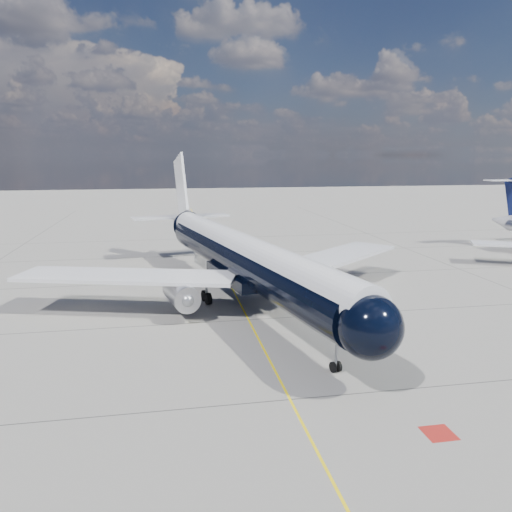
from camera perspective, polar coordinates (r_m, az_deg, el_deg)
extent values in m
plane|color=gray|center=(63.77, -3.84, -1.59)|extent=(320.00, 320.00, 0.00)
cube|color=yellow|center=(58.94, -3.28, -2.67)|extent=(0.16, 160.00, 0.01)
cube|color=maroon|center=(29.47, 20.15, -18.48)|extent=(1.60, 1.60, 0.01)
cylinder|color=black|center=(48.42, -1.44, -0.45)|extent=(12.20, 39.60, 3.97)
sphere|color=black|center=(30.56, 12.93, -7.92)|extent=(4.71, 4.71, 3.97)
cone|color=black|center=(71.43, -8.55, 3.80)|extent=(5.41, 7.97, 3.97)
cylinder|color=silver|center=(48.22, -1.44, 0.70)|extent=(11.78, 41.46, 3.09)
cube|color=black|center=(30.22, 13.21, -7.01)|extent=(2.71, 1.75, 0.57)
cube|color=silver|center=(47.46, -14.58, -2.23)|extent=(20.70, 10.50, 0.33)
cube|color=silver|center=(54.75, 8.73, -0.19)|extent=(18.68, 16.90, 0.33)
cube|color=black|center=(48.74, -1.43, -2.13)|extent=(6.48, 11.12, 1.04)
cylinder|color=#B3B3BB|center=(45.02, -8.56, -4.30)|extent=(3.29, 5.18, 2.34)
cylinder|color=#B3B3BB|center=(49.88, 6.75, -2.69)|extent=(3.29, 5.18, 2.34)
sphere|color=gray|center=(42.98, -7.84, -5.04)|extent=(1.36, 1.36, 1.15)
sphere|color=gray|center=(48.05, 8.02, -3.28)|extent=(1.36, 1.36, 1.15)
cube|color=silver|center=(45.01, -8.65, -3.27)|extent=(0.93, 3.31, 1.15)
cube|color=silver|center=(49.87, 6.65, -1.77)|extent=(0.93, 3.31, 1.15)
cube|color=silver|center=(70.42, -8.58, 8.05)|extent=(1.72, 6.54, 8.90)
cube|color=silver|center=(71.33, -8.57, 4.47)|extent=(13.96, 6.11, 0.23)
cylinder|color=gray|center=(34.48, 9.14, -10.96)|extent=(0.22, 0.22, 2.19)
cylinder|color=black|center=(34.75, 8.79, -12.45)|extent=(0.34, 0.75, 0.73)
cylinder|color=black|center=(34.95, 9.39, -12.33)|extent=(0.34, 0.75, 0.73)
cylinder|color=gray|center=(49.51, -5.69, -3.78)|extent=(0.32, 0.32, 1.98)
cylinder|color=gray|center=(51.75, 1.41, -3.05)|extent=(0.32, 0.32, 1.98)
cylinder|color=black|center=(49.21, -5.47, -4.88)|extent=(0.70, 1.22, 1.15)
cylinder|color=black|center=(50.26, -5.86, -4.53)|extent=(0.70, 1.22, 1.15)
cylinder|color=black|center=(51.46, 1.67, -4.10)|extent=(0.70, 1.22, 1.15)
cylinder|color=black|center=(52.47, 1.15, -3.79)|extent=(0.70, 1.22, 1.15)
cone|color=silver|center=(90.61, 26.46, 3.56)|extent=(3.04, 5.49, 2.93)
cube|color=silver|center=(89.30, 27.23, 7.72)|extent=(8.74, 2.34, 0.17)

